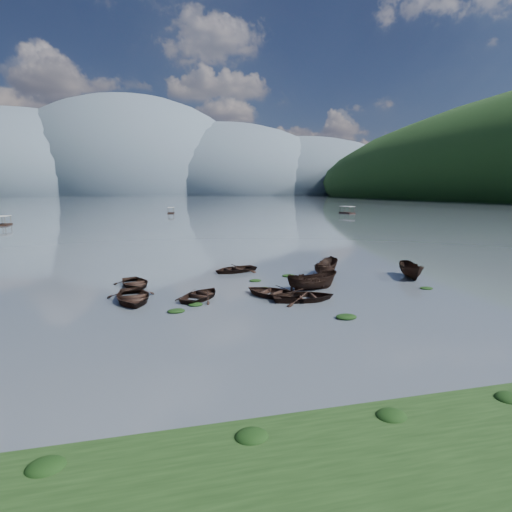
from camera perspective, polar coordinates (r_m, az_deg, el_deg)
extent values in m
plane|color=#49515B|center=(26.09, 6.33, -8.48)|extent=(2400.00, 2400.00, 0.00)
cube|color=black|center=(14.96, 26.74, -23.80)|extent=(60.00, 6.00, 0.50)
ellipsoid|color=#475666|center=(956.96, -29.22, 7.62)|extent=(520.00, 520.00, 280.00)
ellipsoid|color=#475666|center=(924.78, -17.08, 8.37)|extent=(520.00, 520.00, 340.00)
ellipsoid|color=#475666|center=(935.24, -4.62, 8.74)|extent=(520.00, 520.00, 260.00)
ellipsoid|color=#475666|center=(980.09, 5.95, 8.75)|extent=(520.00, 520.00, 220.00)
imported|color=black|center=(30.54, -17.19, -6.21)|extent=(4.22, 5.44, 1.04)
imported|color=black|center=(30.36, -7.81, -5.96)|extent=(4.85, 5.08, 0.86)
imported|color=black|center=(32.94, 7.99, -4.76)|extent=(4.42, 1.86, 1.68)
imported|color=black|center=(30.69, 2.36, -5.72)|extent=(5.50, 5.62, 0.95)
imported|color=black|center=(29.65, 6.82, -6.31)|extent=(4.90, 3.71, 0.96)
imported|color=black|center=(39.67, 21.24, -2.91)|extent=(2.89, 4.64, 1.68)
imported|color=black|center=(35.31, -16.91, -4.12)|extent=(4.19, 5.02, 0.89)
imported|color=black|center=(39.70, -3.03, -2.27)|extent=(5.30, 4.55, 0.93)
imported|color=black|center=(38.67, 9.92, -2.71)|extent=(4.17, 4.53, 1.73)
ellipsoid|color=black|center=(27.25, -11.33, -7.84)|extent=(1.16, 0.95, 0.25)
ellipsoid|color=black|center=(28.55, -8.63, -6.97)|extent=(1.04, 0.83, 0.23)
ellipsoid|color=black|center=(26.11, 12.76, -8.65)|extent=(1.35, 1.08, 0.29)
ellipsoid|color=black|center=(32.80, 1.23, -4.73)|extent=(0.93, 0.78, 0.21)
ellipsoid|color=black|center=(35.70, 23.16, -4.33)|extent=(1.08, 0.86, 0.22)
ellipsoid|color=black|center=(33.70, -17.77, -4.80)|extent=(1.07, 0.87, 0.23)
ellipsoid|color=black|center=(35.60, -0.09, -3.61)|extent=(1.07, 0.89, 0.22)
ellipsoid|color=black|center=(37.64, 4.66, -2.93)|extent=(1.22, 0.97, 0.27)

